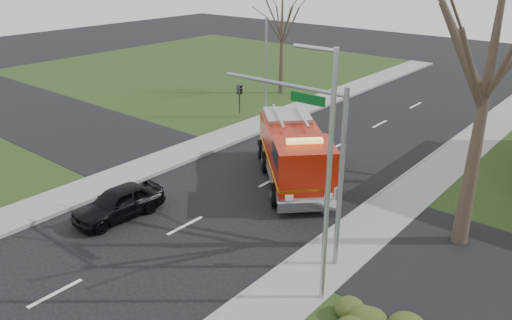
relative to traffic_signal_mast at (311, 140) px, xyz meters
The scene contains 12 objects.
ground 7.18m from the traffic_signal_mast, 163.94° to the right, with size 120.00×120.00×0.00m, color black.
sidewalk_right 4.97m from the traffic_signal_mast, 56.58° to the right, with size 2.40×80.00×0.15m, color gray.
sidewalk_left 12.41m from the traffic_signal_mast, behind, with size 2.40×80.00×0.15m, color gray.
cross_street_left 28.11m from the traffic_signal_mast, behind, with size 30.00×8.00×0.15m, color black.
hedge_corner 6.14m from the traffic_signal_mast, 33.41° to the right, with size 2.80×2.00×0.90m, color #2E3D16.
bare_tree_near 6.78m from the traffic_signal_mast, 46.37° to the left, with size 6.00×6.00×12.00m.
bare_tree_left 23.97m from the traffic_signal_mast, 129.43° to the left, with size 4.50×4.50×9.00m.
traffic_signal_mast is the anchor object (origin of this frame).
streetlight_pole 2.78m from the traffic_signal_mast, 46.02° to the right, with size 1.48×0.16×8.40m.
utility_pole_far 17.38m from the traffic_signal_mast, 133.85° to the left, with size 0.14×0.14×7.00m, color gray.
fire_engine 7.50m from the traffic_signal_mast, 129.80° to the left, with size 7.49×7.47×3.18m.
parked_car_maroon 9.38m from the traffic_signal_mast, 160.76° to the right, with size 1.66×4.12×1.40m, color black.
Camera 1 is at (14.24, -12.40, 10.71)m, focal length 35.00 mm.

